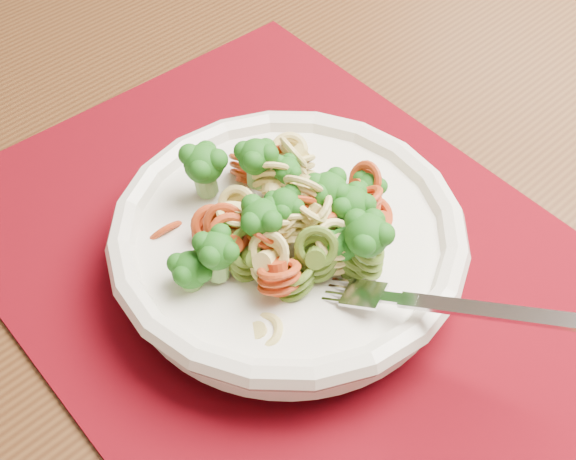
% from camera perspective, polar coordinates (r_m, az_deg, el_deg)
% --- Properties ---
extents(dining_table, '(1.53, 1.22, 0.75)m').
position_cam_1_polar(dining_table, '(0.72, 10.18, -3.66)').
color(dining_table, '#4C2D15').
rests_on(dining_table, ground).
extents(placemat, '(0.57, 0.51, 0.00)m').
position_cam_1_polar(placemat, '(0.58, -0.29, -1.99)').
color(placemat, '#62040B').
rests_on(placemat, dining_table).
extents(pasta_bowl, '(0.25, 0.25, 0.05)m').
position_cam_1_polar(pasta_bowl, '(0.55, -0.00, -0.77)').
color(pasta_bowl, silver).
rests_on(pasta_bowl, placemat).
extents(pasta_broccoli_heap, '(0.21, 0.21, 0.06)m').
position_cam_1_polar(pasta_broccoli_heap, '(0.54, 0.00, 0.42)').
color(pasta_broccoli_heap, '#D0B967').
rests_on(pasta_broccoli_heap, pasta_bowl).
extents(fork, '(0.18, 0.03, 0.08)m').
position_cam_1_polar(fork, '(0.50, 5.39, -4.58)').
color(fork, silver).
rests_on(fork, pasta_bowl).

